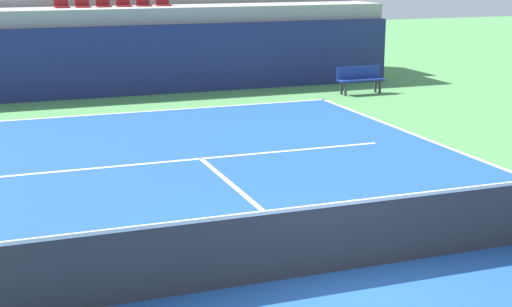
# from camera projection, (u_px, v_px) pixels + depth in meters

# --- Properties ---
(ground_plane) EXTENTS (80.00, 80.00, 0.00)m
(ground_plane) POSITION_uv_depth(u_px,v_px,m) (335.00, 272.00, 10.19)
(ground_plane) COLOR #4C8C4C
(court_surface) EXTENTS (11.00, 24.00, 0.01)m
(court_surface) POSITION_uv_depth(u_px,v_px,m) (335.00, 272.00, 10.19)
(court_surface) COLOR #1E4C99
(court_surface) RESTS_ON ground_plane
(baseline_far) EXTENTS (11.00, 0.10, 0.00)m
(baseline_far) POSITION_uv_depth(u_px,v_px,m) (145.00, 111.00, 21.06)
(baseline_far) COLOR white
(baseline_far) RESTS_ON court_surface
(service_line_far) EXTENTS (8.26, 0.10, 0.00)m
(service_line_far) POSITION_uv_depth(u_px,v_px,m) (201.00, 159.00, 16.01)
(service_line_far) COLOR white
(service_line_far) RESTS_ON court_surface
(centre_service_line) EXTENTS (0.10, 6.40, 0.00)m
(centre_service_line) POSITION_uv_depth(u_px,v_px,m) (253.00, 203.00, 13.10)
(centre_service_line) COLOR white
(centre_service_line) RESTS_ON court_surface
(back_wall) EXTENTS (17.99, 0.30, 2.14)m
(back_wall) POSITION_uv_depth(u_px,v_px,m) (124.00, 61.00, 23.36)
(back_wall) COLOR navy
(back_wall) RESTS_ON ground_plane
(stands_tier_lower) EXTENTS (17.99, 2.40, 2.64)m
(stands_tier_lower) POSITION_uv_depth(u_px,v_px,m) (116.00, 48.00, 24.52)
(stands_tier_lower) COLOR #9E9E99
(stands_tier_lower) RESTS_ON ground_plane
(stands_tier_upper) EXTENTS (17.99, 2.40, 3.44)m
(stands_tier_upper) POSITION_uv_depth(u_px,v_px,m) (103.00, 30.00, 26.61)
(stands_tier_upper) COLOR #9E9E99
(stands_tier_upper) RESTS_ON ground_plane
(seating_row_lower) EXTENTS (3.67, 0.44, 0.44)m
(seating_row_lower) POSITION_uv_depth(u_px,v_px,m) (113.00, 3.00, 24.26)
(seating_row_lower) COLOR maroon
(seating_row_lower) RESTS_ON stands_tier_lower
(tennis_net) EXTENTS (11.08, 0.08, 1.07)m
(tennis_net) POSITION_uv_depth(u_px,v_px,m) (336.00, 236.00, 10.06)
(tennis_net) COLOR black
(tennis_net) RESTS_ON court_surface
(player_bench) EXTENTS (1.50, 0.40, 0.85)m
(player_bench) POSITION_uv_depth(u_px,v_px,m) (360.00, 78.00, 23.85)
(player_bench) COLOR navy
(player_bench) RESTS_ON ground_plane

